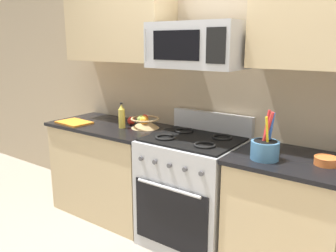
% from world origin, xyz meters
% --- Properties ---
extents(wall_back, '(8.00, 0.10, 2.60)m').
position_xyz_m(wall_back, '(0.00, 1.07, 1.30)').
color(wall_back, tan).
rests_on(wall_back, ground).
extents(counter_left, '(1.14, 0.66, 0.91)m').
position_xyz_m(counter_left, '(-0.96, 0.67, 0.46)').
color(counter_left, tan).
rests_on(counter_left, ground).
extents(range_oven, '(0.76, 0.70, 1.09)m').
position_xyz_m(range_oven, '(-0.00, 0.68, 0.47)').
color(range_oven, '#B2B5BA').
rests_on(range_oven, ground).
extents(counter_right, '(0.78, 0.66, 0.91)m').
position_xyz_m(counter_right, '(0.78, 0.67, 0.46)').
color(counter_right, tan).
rests_on(counter_right, ground).
extents(microwave, '(0.74, 0.44, 0.35)m').
position_xyz_m(microwave, '(-0.00, 0.70, 1.66)').
color(microwave, '#B2B5BA').
extents(upper_cabinets_left, '(1.13, 0.34, 0.70)m').
position_xyz_m(upper_cabinets_left, '(-0.97, 0.85, 1.85)').
color(upper_cabinets_left, tan).
extents(upper_cabinets_right, '(0.77, 0.34, 0.70)m').
position_xyz_m(upper_cabinets_right, '(0.79, 0.85, 1.85)').
color(upper_cabinets_right, tan).
extents(utensil_crock, '(0.19, 0.19, 0.34)m').
position_xyz_m(utensil_crock, '(0.64, 0.55, 0.98)').
color(utensil_crock, teal).
rests_on(utensil_crock, counter_right).
extents(fruit_basket, '(0.27, 0.27, 0.12)m').
position_xyz_m(fruit_basket, '(-0.59, 0.77, 0.97)').
color(fruit_basket, tan).
rests_on(fruit_basket, counter_left).
extents(apple_loose, '(0.08, 0.08, 0.08)m').
position_xyz_m(apple_loose, '(-0.77, 0.79, 0.95)').
color(apple_loose, red).
rests_on(apple_loose, counter_left).
extents(cutting_board, '(0.35, 0.26, 0.02)m').
position_xyz_m(cutting_board, '(-1.27, 0.50, 0.92)').
color(cutting_board, orange).
rests_on(cutting_board, counter_left).
extents(bottle_oil, '(0.06, 0.06, 0.24)m').
position_xyz_m(bottle_oil, '(-0.76, 0.64, 1.02)').
color(bottle_oil, gold).
rests_on(bottle_oil, counter_left).
extents(prep_bowl, '(0.15, 0.15, 0.06)m').
position_xyz_m(prep_bowl, '(1.00, 0.67, 0.94)').
color(prep_bowl, '#D1662D').
rests_on(prep_bowl, counter_right).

